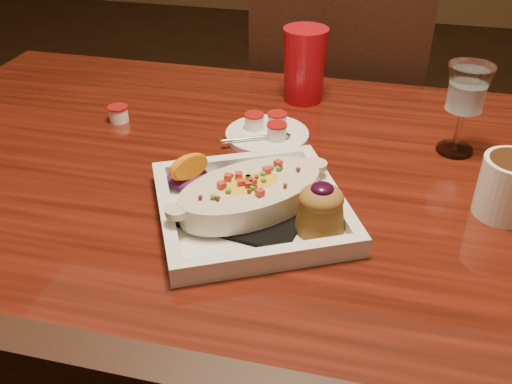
% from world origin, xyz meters
% --- Properties ---
extents(table, '(1.50, 0.90, 0.75)m').
position_xyz_m(table, '(0.00, 0.00, 0.65)').
color(table, maroon).
rests_on(table, floor).
extents(chair_far, '(0.42, 0.42, 0.93)m').
position_xyz_m(chair_far, '(-0.00, 0.63, 0.51)').
color(chair_far, black).
rests_on(chair_far, floor).
extents(plate, '(0.35, 0.35, 0.08)m').
position_xyz_m(plate, '(-0.04, -0.09, 0.78)').
color(plate, white).
rests_on(plate, table).
extents(coffee_mug, '(0.12, 0.08, 0.09)m').
position_xyz_m(coffee_mug, '(0.31, -0.00, 0.80)').
color(coffee_mug, white).
rests_on(coffee_mug, table).
extents(goblet, '(0.07, 0.07, 0.15)m').
position_xyz_m(goblet, '(0.25, 0.17, 0.86)').
color(goblet, silver).
rests_on(goblet, table).
extents(saucer, '(0.15, 0.15, 0.10)m').
position_xyz_m(saucer, '(-0.08, 0.14, 0.76)').
color(saucer, white).
rests_on(saucer, table).
extents(creamer_loose, '(0.04, 0.04, 0.03)m').
position_xyz_m(creamer_loose, '(-0.36, 0.14, 0.77)').
color(creamer_loose, white).
rests_on(creamer_loose, table).
extents(red_tumbler, '(0.09, 0.09, 0.15)m').
position_xyz_m(red_tumbler, '(-0.04, 0.32, 0.82)').
color(red_tumbler, red).
rests_on(red_tumbler, table).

